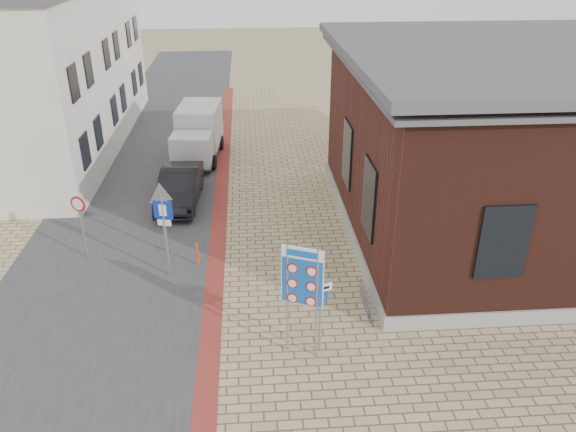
{
  "coord_description": "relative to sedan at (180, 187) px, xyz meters",
  "views": [
    {
      "loc": [
        -0.76,
        -11.66,
        10.17
      ],
      "look_at": [
        0.43,
        4.17,
        2.2
      ],
      "focal_mm": 35.0,
      "sensor_mm": 36.0,
      "label": 1
    }
  ],
  "objects": [
    {
      "name": "bike_rack",
      "position": [
        6.32,
        -7.97,
        -0.47
      ],
      "size": [
        0.08,
        1.8,
        0.6
      ],
      "color": "slate",
      "rests_on": "ground"
    },
    {
      "name": "ground",
      "position": [
        3.67,
        -10.17,
        -0.73
      ],
      "size": [
        120.0,
        120.0,
        0.0
      ],
      "primitive_type": "plane",
      "color": "tan",
      "rests_on": "ground"
    },
    {
      "name": "essen_sign",
      "position": [
        4.67,
        -9.87,
        0.76
      ],
      "size": [
        0.59,
        0.25,
        2.28
      ],
      "rotation": [
        0.0,
        0.0,
        0.35
      ],
      "color": "gray",
      "rests_on": "ground"
    },
    {
      "name": "townhouse_far",
      "position": [
        -7.33,
        13.83,
        3.44
      ],
      "size": [
        7.4,
        6.4,
        8.3
      ],
      "color": "silver",
      "rests_on": "ground"
    },
    {
      "name": "sedan",
      "position": [
        0.0,
        0.0,
        0.0
      ],
      "size": [
        1.76,
        4.5,
        1.46
      ],
      "primitive_type": "imported",
      "rotation": [
        0.0,
        0.0,
        -0.05
      ],
      "color": "black",
      "rests_on": "ground"
    },
    {
      "name": "curb_strip",
      "position": [
        1.67,
        -0.17,
        -0.71
      ],
      "size": [
        0.6,
        40.0,
        0.02
      ],
      "primitive_type": "cube",
      "color": "maroon",
      "rests_on": "ground"
    },
    {
      "name": "road_strip",
      "position": [
        -1.83,
        4.83,
        -0.72
      ],
      "size": [
        7.0,
        60.0,
        0.02
      ],
      "primitive_type": "cube",
      "color": "#38383A",
      "rests_on": "ground"
    },
    {
      "name": "border_sign",
      "position": [
        4.17,
        -9.92,
        1.65
      ],
      "size": [
        1.05,
        0.47,
        3.29
      ],
      "rotation": [
        0.0,
        0.0,
        -0.39
      ],
      "color": "gray",
      "rests_on": "ground"
    },
    {
      "name": "townhouse_mid",
      "position": [
        -7.33,
        7.83,
        3.84
      ],
      "size": [
        7.4,
        6.4,
        9.1
      ],
      "color": "silver",
      "rests_on": "ground"
    },
    {
      "name": "brick_building",
      "position": [
        12.66,
        -3.17,
        2.76
      ],
      "size": [
        13.0,
        13.0,
        6.8
      ],
      "color": "gray",
      "rests_on": "ground"
    },
    {
      "name": "bollard",
      "position": [
        1.07,
        -5.17,
        -0.29
      ],
      "size": [
        0.1,
        0.1,
        0.89
      ],
      "primitive_type": "cylinder",
      "rotation": [
        0.0,
        0.0,
        -0.34
      ],
      "color": "#FF370D",
      "rests_on": "ground"
    },
    {
      "name": "yield_sign",
      "position": [
        -0.13,
        -4.17,
        1.31
      ],
      "size": [
        0.92,
        0.33,
        2.65
      ],
      "rotation": [
        0.0,
        0.0,
        0.29
      ],
      "color": "gray",
      "rests_on": "ground"
    },
    {
      "name": "box_truck",
      "position": [
        0.44,
        5.34,
        0.58
      ],
      "size": [
        2.41,
        5.01,
        2.54
      ],
      "rotation": [
        0.0,
        0.0,
        -0.09
      ],
      "color": "slate",
      "rests_on": "ground"
    },
    {
      "name": "speed_sign",
      "position": [
        -2.83,
        -4.38,
        0.87
      ],
      "size": [
        0.53,
        0.25,
        2.39
      ],
      "rotation": [
        0.0,
        0.0,
        -0.4
      ],
      "color": "gray",
      "rests_on": "ground"
    },
    {
      "name": "parking_sign",
      "position": [
        0.17,
        -5.72,
        1.22
      ],
      "size": [
        0.61,
        0.2,
        2.81
      ],
      "rotation": [
        0.0,
        0.0,
        -0.26
      ],
      "color": "gray",
      "rests_on": "ground"
    }
  ]
}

